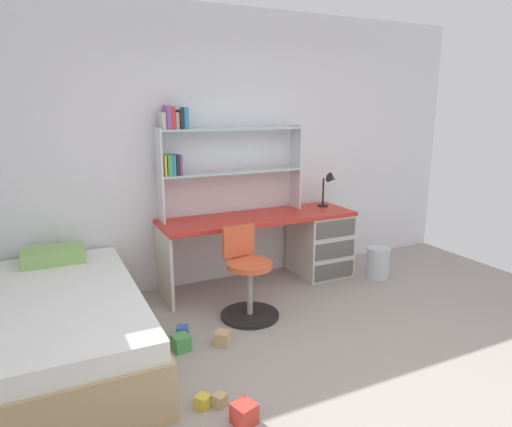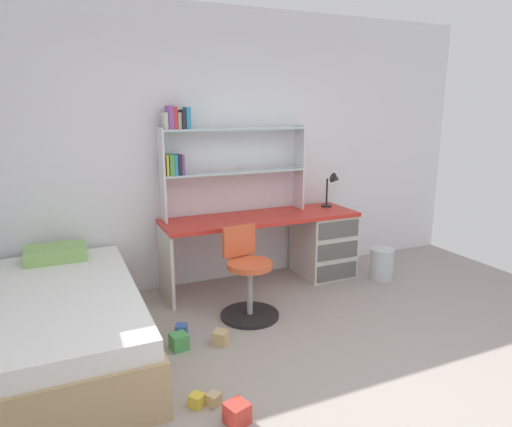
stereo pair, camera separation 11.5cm
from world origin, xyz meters
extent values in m
cube|color=#9E938C|center=(0.00, 0.00, -0.01)|extent=(5.73, 5.89, 0.02)
cube|color=silver|center=(0.00, 2.47, 1.40)|extent=(5.73, 0.06, 2.80)
cube|color=red|center=(0.17, 2.12, 0.72)|extent=(2.05, 0.61, 0.04)
cube|color=beige|center=(0.93, 2.12, 0.35)|extent=(0.54, 0.58, 0.70)
cube|color=beige|center=(-0.83, 2.12, 0.35)|extent=(0.03, 0.55, 0.70)
cube|color=#5E5B57|center=(0.93, 1.82, 0.12)|extent=(0.49, 0.01, 0.18)
cube|color=#5E5B57|center=(0.93, 1.82, 0.35)|extent=(0.49, 0.01, 0.18)
cube|color=#5E5B57|center=(0.93, 1.82, 0.58)|extent=(0.49, 0.01, 0.18)
cube|color=silver|center=(-0.79, 2.30, 1.19)|extent=(0.02, 0.22, 0.91)
cube|color=silver|center=(0.71, 2.30, 1.19)|extent=(0.02, 0.22, 0.91)
cube|color=silver|center=(-0.04, 2.30, 1.18)|extent=(1.48, 0.22, 0.02)
cube|color=silver|center=(-0.04, 2.30, 1.61)|extent=(1.48, 0.22, 0.02)
cube|color=yellow|center=(-0.75, 2.30, 1.29)|extent=(0.02, 0.18, 0.19)
cube|color=#4CA559|center=(-0.71, 2.30, 1.29)|extent=(0.04, 0.20, 0.20)
cube|color=#338CBF|center=(-0.67, 2.30, 1.29)|extent=(0.03, 0.18, 0.20)
cube|color=#26262D|center=(-0.63, 2.30, 1.29)|extent=(0.03, 0.18, 0.19)
cube|color=purple|center=(-0.59, 2.30, 1.29)|extent=(0.03, 0.13, 0.19)
cube|color=beige|center=(-0.74, 2.30, 1.70)|extent=(0.04, 0.14, 0.16)
cube|color=purple|center=(-0.69, 2.30, 1.73)|extent=(0.04, 0.17, 0.22)
cube|color=red|center=(-0.65, 2.30, 1.73)|extent=(0.03, 0.17, 0.21)
cube|color=beige|center=(-0.61, 2.30, 1.70)|extent=(0.03, 0.12, 0.15)
cube|color=#26262D|center=(-0.57, 2.30, 1.71)|extent=(0.03, 0.17, 0.18)
cube|color=#338CBF|center=(-0.53, 2.30, 1.73)|extent=(0.04, 0.14, 0.20)
cylinder|color=black|center=(1.03, 2.23, 0.75)|extent=(0.12, 0.12, 0.02)
cylinder|color=black|center=(1.03, 2.23, 0.90)|extent=(0.02, 0.02, 0.30)
cone|color=black|center=(1.11, 2.18, 1.05)|extent=(0.12, 0.11, 0.13)
cylinder|color=black|center=(-0.25, 1.45, 0.01)|extent=(0.52, 0.52, 0.03)
cylinder|color=#A5A8AD|center=(-0.25, 1.45, 0.23)|extent=(0.05, 0.05, 0.46)
cylinder|color=#D85933|center=(-0.25, 1.45, 0.49)|extent=(0.40, 0.40, 0.05)
cube|color=#D85933|center=(-0.27, 1.63, 0.66)|extent=(0.32, 0.09, 0.28)
cube|color=tan|center=(-1.78, 1.39, 0.19)|extent=(1.13, 2.06, 0.38)
cube|color=white|center=(-1.78, 1.39, 0.45)|extent=(1.07, 2.00, 0.14)
cube|color=#8CBF66|center=(-1.78, 2.17, 0.58)|extent=(0.50, 0.32, 0.12)
cylinder|color=silver|center=(1.42, 1.71, 0.17)|extent=(0.25, 0.25, 0.34)
cube|color=red|center=(-0.87, 0.19, 0.06)|extent=(0.16, 0.16, 0.13)
cube|color=tan|center=(-0.95, 0.41, 0.04)|extent=(0.11, 0.11, 0.08)
cube|color=#3860B7|center=(-0.90, 1.37, 0.05)|extent=(0.12, 0.12, 0.09)
cube|color=#479E51|center=(-0.97, 1.16, 0.06)|extent=(0.14, 0.14, 0.12)
cube|color=gold|center=(-1.05, 0.44, 0.04)|extent=(0.11, 0.11, 0.08)
cube|color=tan|center=(-0.65, 1.10, 0.06)|extent=(0.16, 0.16, 0.11)
camera|label=1|loc=(-1.83, -1.94, 1.83)|focal=31.91mm
camera|label=2|loc=(-1.73, -1.99, 1.83)|focal=31.91mm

